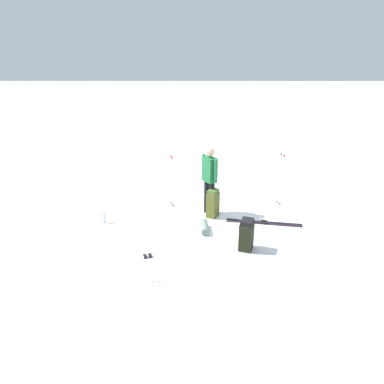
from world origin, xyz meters
TOP-DOWN VIEW (x-y plane):
  - ground_plane at (0.00, 0.00)m, footprint 80.00×80.00m
  - skier_standing at (0.33, -0.42)m, footprint 0.49×0.37m
  - ski_pair_near at (-0.23, -1.70)m, footprint 0.47×1.76m
  - ski_pair_far at (-1.78, 0.87)m, footprint 1.71×0.65m
  - backpack_large_dark at (0.14, -0.51)m, footprint 0.37×0.34m
  - backpack_bright at (-1.45, -1.11)m, footprint 0.38×0.35m
  - ski_poles_planted_near at (0.87, -2.28)m, footprint 0.20×0.11m
  - ski_poles_planted_far at (0.76, 0.51)m, footprint 0.21×0.11m
  - sleeping_mat_rolled at (-0.62, -0.28)m, footprint 0.56×0.21m
  - thermos_bottle at (-0.22, 2.07)m, footprint 0.07×0.07m

SIDE VIEW (x-z plane):
  - ground_plane at x=0.00m, z-range 0.00..0.00m
  - ski_pair_near at x=-0.23m, z-range -0.01..0.04m
  - ski_pair_far at x=-1.78m, z-range -0.01..0.04m
  - sleeping_mat_rolled at x=-0.62m, z-range 0.00..0.18m
  - thermos_bottle at x=-0.22m, z-range 0.00..0.26m
  - backpack_bright at x=-1.45m, z-range -0.01..0.66m
  - backpack_large_dark at x=0.14m, z-range -0.01..0.70m
  - ski_poles_planted_far at x=0.76m, z-range 0.07..1.44m
  - ski_poles_planted_near at x=0.87m, z-range 0.07..1.46m
  - skier_standing at x=0.33m, z-range 0.10..1.80m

